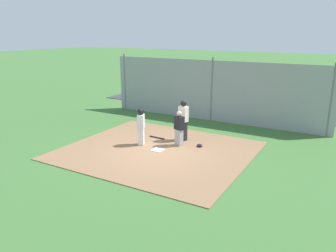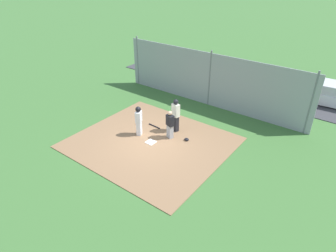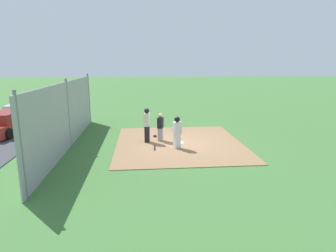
{
  "view_description": "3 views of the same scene",
  "coord_description": "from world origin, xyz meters",
  "px_view_note": "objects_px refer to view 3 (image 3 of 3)",
  "views": [
    {
      "loc": [
        -6.58,
        10.6,
        4.6
      ],
      "look_at": [
        0.34,
        -1.44,
        0.63
      ],
      "focal_mm": 35.23,
      "sensor_mm": 36.0,
      "label": 1
    },
    {
      "loc": [
        -8.0,
        9.18,
        7.89
      ],
      "look_at": [
        -0.4,
        -0.87,
        0.68
      ],
      "focal_mm": 31.56,
      "sensor_mm": 36.0,
      "label": 2
    },
    {
      "loc": [
        14.2,
        -1.88,
        4.11
      ],
      "look_at": [
        -0.02,
        -0.57,
        0.92
      ],
      "focal_mm": 30.66,
      "sensor_mm": 36.0,
      "label": 3
    }
  ],
  "objects_px": {
    "home_plate": "(179,142)",
    "umpire": "(147,124)",
    "catcher": "(160,127)",
    "runner": "(177,130)",
    "baseball_bat": "(155,147)",
    "catcher_mask": "(155,136)",
    "parked_car_white": "(23,114)",
    "parked_car_red": "(8,123)"
  },
  "relations": [
    {
      "from": "catcher",
      "to": "baseball_bat",
      "type": "xyz_separation_m",
      "value": [
        1.31,
        -0.37,
        -0.72
      ]
    },
    {
      "from": "home_plate",
      "to": "catcher_mask",
      "type": "distance_m",
      "value": 1.77
    },
    {
      "from": "home_plate",
      "to": "umpire",
      "type": "relative_size",
      "value": 0.25
    },
    {
      "from": "baseball_bat",
      "to": "parked_car_red",
      "type": "bearing_deg",
      "value": 69.21
    },
    {
      "from": "runner",
      "to": "catcher_mask",
      "type": "distance_m",
      "value": 2.58
    },
    {
      "from": "runner",
      "to": "baseball_bat",
      "type": "relative_size",
      "value": 2.02
    },
    {
      "from": "home_plate",
      "to": "umpire",
      "type": "height_order",
      "value": "umpire"
    },
    {
      "from": "parked_car_red",
      "to": "home_plate",
      "type": "bearing_deg",
      "value": -97.94
    },
    {
      "from": "catcher",
      "to": "umpire",
      "type": "bearing_deg",
      "value": -147.72
    },
    {
      "from": "umpire",
      "to": "catcher",
      "type": "bearing_deg",
      "value": 26.53
    },
    {
      "from": "catcher_mask",
      "to": "parked_car_white",
      "type": "bearing_deg",
      "value": -119.07
    },
    {
      "from": "umpire",
      "to": "parked_car_red",
      "type": "distance_m",
      "value": 8.48
    },
    {
      "from": "runner",
      "to": "umpire",
      "type": "bearing_deg",
      "value": 24.25
    },
    {
      "from": "catcher",
      "to": "parked_car_red",
      "type": "relative_size",
      "value": 0.33
    },
    {
      "from": "catcher",
      "to": "umpire",
      "type": "xyz_separation_m",
      "value": [
        0.18,
        -0.71,
        0.19
      ]
    },
    {
      "from": "catcher_mask",
      "to": "parked_car_white",
      "type": "relative_size",
      "value": 0.06
    },
    {
      "from": "umpire",
      "to": "runner",
      "type": "relative_size",
      "value": 1.14
    },
    {
      "from": "home_plate",
      "to": "runner",
      "type": "height_order",
      "value": "runner"
    },
    {
      "from": "catcher_mask",
      "to": "umpire",
      "type": "bearing_deg",
      "value": -24.05
    },
    {
      "from": "catcher",
      "to": "runner",
      "type": "height_order",
      "value": "runner"
    },
    {
      "from": "parked_car_white",
      "to": "parked_car_red",
      "type": "distance_m",
      "value": 3.35
    },
    {
      "from": "catcher_mask",
      "to": "parked_car_white",
      "type": "xyz_separation_m",
      "value": [
        -4.96,
        -8.93,
        0.52
      ]
    },
    {
      "from": "home_plate",
      "to": "umpire",
      "type": "bearing_deg",
      "value": -100.58
    },
    {
      "from": "baseball_bat",
      "to": "parked_car_white",
      "type": "relative_size",
      "value": 0.18
    },
    {
      "from": "home_plate",
      "to": "baseball_bat",
      "type": "height_order",
      "value": "baseball_bat"
    },
    {
      "from": "baseball_bat",
      "to": "catcher_mask",
      "type": "bearing_deg",
      "value": 0.51
    },
    {
      "from": "parked_car_white",
      "to": "runner",
      "type": "bearing_deg",
      "value": -129.46
    },
    {
      "from": "runner",
      "to": "baseball_bat",
      "type": "distance_m",
      "value": 1.38
    },
    {
      "from": "baseball_bat",
      "to": "umpire",
      "type": "bearing_deg",
      "value": 19.99
    },
    {
      "from": "umpire",
      "to": "runner",
      "type": "bearing_deg",
      "value": -28.66
    },
    {
      "from": "catcher_mask",
      "to": "parked_car_red",
      "type": "distance_m",
      "value": 8.67
    },
    {
      "from": "home_plate",
      "to": "catcher_mask",
      "type": "height_order",
      "value": "catcher_mask"
    },
    {
      "from": "parked_car_white",
      "to": "umpire",
      "type": "bearing_deg",
      "value": -128.51
    },
    {
      "from": "baseball_bat",
      "to": "catcher_mask",
      "type": "distance_m",
      "value": 2.14
    },
    {
      "from": "umpire",
      "to": "parked_car_white",
      "type": "height_order",
      "value": "umpire"
    },
    {
      "from": "home_plate",
      "to": "parked_car_red",
      "type": "relative_size",
      "value": 0.1
    },
    {
      "from": "runner",
      "to": "catcher_mask",
      "type": "relative_size",
      "value": 6.53
    },
    {
      "from": "umpire",
      "to": "parked_car_red",
      "type": "xyz_separation_m",
      "value": [
        -2.64,
        -8.05,
        -0.36
      ]
    },
    {
      "from": "umpire",
      "to": "catcher_mask",
      "type": "xyz_separation_m",
      "value": [
        -1.0,
        0.45,
        -0.88
      ]
    },
    {
      "from": "umpire",
      "to": "parked_car_white",
      "type": "distance_m",
      "value": 10.37
    },
    {
      "from": "catcher",
      "to": "parked_car_red",
      "type": "xyz_separation_m",
      "value": [
        -2.47,
        -8.76,
        -0.17
      ]
    },
    {
      "from": "baseball_bat",
      "to": "catcher_mask",
      "type": "relative_size",
      "value": 3.24
    }
  ]
}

